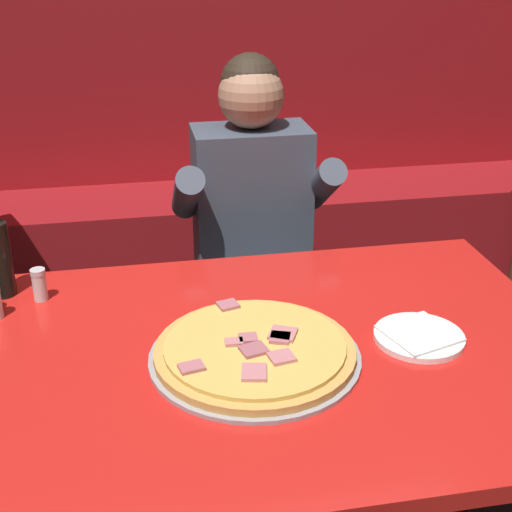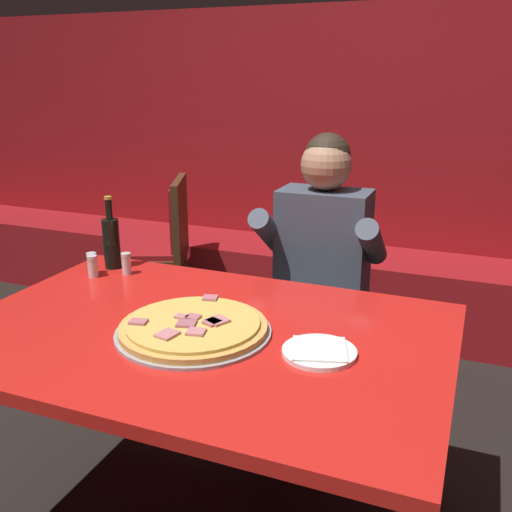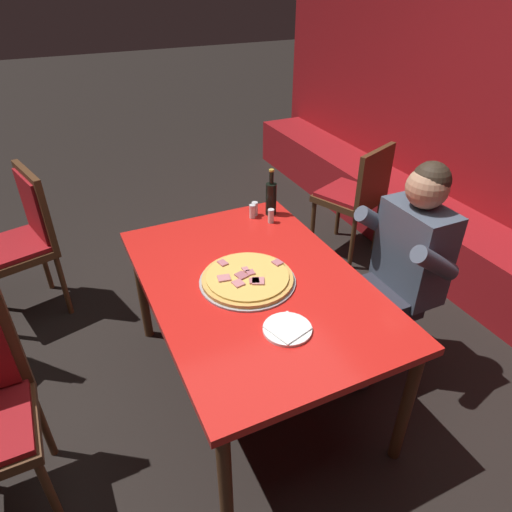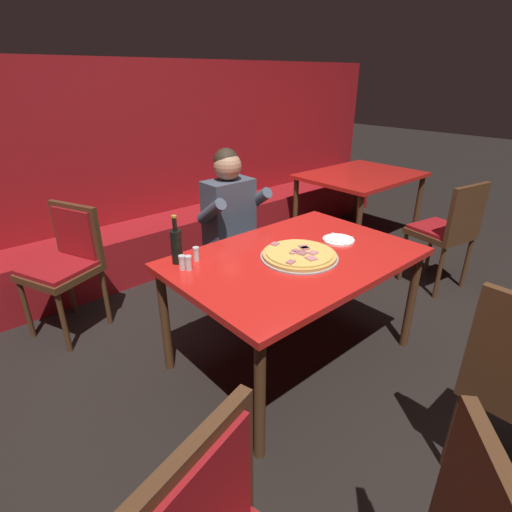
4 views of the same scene
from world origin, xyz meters
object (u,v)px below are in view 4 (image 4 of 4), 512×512
object	(u,v)px
beer_bottle	(177,245)
dining_chair_by_booth	(449,227)
shaker_parmesan	(196,255)
dining_chair_near_right	(67,259)
pizza	(299,255)
plate_white_paper	(338,240)
diner_seated_blue_shirt	(236,225)
shaker_red_pepper_flakes	(189,264)
background_dining_table	(360,181)
shaker_black_pepper	(182,263)
main_dining_table	(295,266)

from	to	relation	value
beer_bottle	dining_chair_by_booth	size ratio (longest dim) A/B	0.30
shaker_parmesan	dining_chair_near_right	world-z (taller)	dining_chair_near_right
pizza	dining_chair_near_right	size ratio (longest dim) A/B	0.50
dining_chair_near_right	dining_chair_by_booth	bearing A→B (deg)	-29.79
plate_white_paper	beer_bottle	distance (m)	1.07
beer_bottle	diner_seated_blue_shirt	size ratio (longest dim) A/B	0.23
shaker_red_pepper_flakes	background_dining_table	bearing A→B (deg)	15.80
pizza	background_dining_table	xyz separation A→B (m)	(2.15, 1.07, -0.10)
shaker_red_pepper_flakes	shaker_black_pepper	distance (m)	0.04
pizza	shaker_red_pepper_flakes	world-z (taller)	shaker_red_pepper_flakes
main_dining_table	background_dining_table	world-z (taller)	same
pizza	shaker_black_pepper	size ratio (longest dim) A/B	5.48
shaker_parmesan	beer_bottle	bearing A→B (deg)	153.59
main_dining_table	diner_seated_blue_shirt	bearing A→B (deg)	79.10
shaker_black_pepper	pizza	bearing A→B (deg)	-27.96
shaker_red_pepper_flakes	shaker_parmesan	xyz separation A→B (m)	(0.10, 0.08, 0.00)
pizza	background_dining_table	bearing A→B (deg)	26.55
dining_chair_by_booth	dining_chair_near_right	xyz separation A→B (m)	(-2.66, 1.52, -0.02)
pizza	beer_bottle	distance (m)	0.73
shaker_red_pepper_flakes	dining_chair_by_booth	size ratio (longest dim) A/B	0.09
shaker_red_pepper_flakes	dining_chair_near_right	xyz separation A→B (m)	(-0.36, 1.07, -0.23)
pizza	beer_bottle	size ratio (longest dim) A/B	1.61
main_dining_table	shaker_black_pepper	world-z (taller)	shaker_black_pepper
beer_bottle	shaker_red_pepper_flakes	world-z (taller)	beer_bottle
plate_white_paper	background_dining_table	xyz separation A→B (m)	(1.76, 1.06, -0.09)
dining_chair_by_booth	beer_bottle	bearing A→B (deg)	165.82
pizza	shaker_black_pepper	distance (m)	0.70
shaker_red_pepper_flakes	diner_seated_blue_shirt	bearing A→B (deg)	34.42
plate_white_paper	background_dining_table	distance (m)	2.06
plate_white_paper	dining_chair_near_right	world-z (taller)	dining_chair_near_right
pizza	dining_chair_near_right	world-z (taller)	dining_chair_near_right
shaker_red_pepper_flakes	shaker_parmesan	world-z (taller)	same
diner_seated_blue_shirt	dining_chair_by_booth	xyz separation A→B (m)	(1.55, -0.97, -0.13)
dining_chair_near_right	beer_bottle	bearing A→B (deg)	-68.80
plate_white_paper	shaker_black_pepper	xyz separation A→B (m)	(-1.01, 0.32, 0.03)
shaker_red_pepper_flakes	shaker_parmesan	bearing A→B (deg)	36.80
shaker_parmesan	shaker_black_pepper	bearing A→B (deg)	-159.39
beer_bottle	dining_chair_near_right	distance (m)	1.06
plate_white_paper	shaker_parmesan	distance (m)	0.95
main_dining_table	background_dining_table	distance (m)	2.38
shaker_red_pepper_flakes	beer_bottle	bearing A→B (deg)	88.72
main_dining_table	dining_chair_near_right	bearing A→B (deg)	125.74
main_dining_table	background_dining_table	xyz separation A→B (m)	(2.14, 1.04, -0.01)
diner_seated_blue_shirt	dining_chair_by_booth	world-z (taller)	diner_seated_blue_shirt
main_dining_table	dining_chair_near_right	xyz separation A→B (m)	(-0.96, 1.33, -0.12)
plate_white_paper	diner_seated_blue_shirt	xyz separation A→B (m)	(-0.24, 0.80, -0.06)
pizza	diner_seated_blue_shirt	size ratio (longest dim) A/B	0.37
main_dining_table	shaker_parmesan	bearing A→B (deg)	145.50
beer_bottle	shaker_black_pepper	distance (m)	0.12
main_dining_table	background_dining_table	bearing A→B (deg)	25.88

